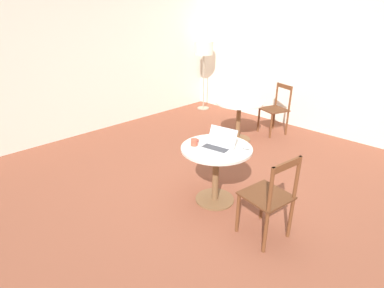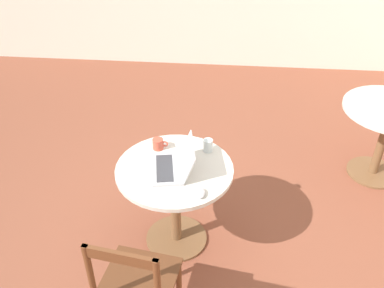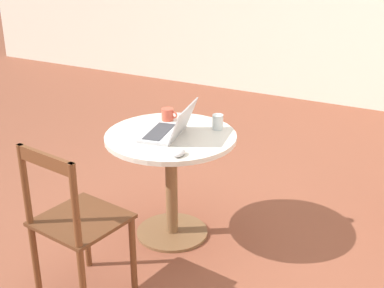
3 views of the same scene
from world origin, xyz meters
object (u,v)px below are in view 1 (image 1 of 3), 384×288
(floor_lamp, at_px, (204,51))
(chair_mid_right, at_px, (276,109))
(cafe_table_mid, at_px, (239,111))
(mug, at_px, (194,142))
(chair_near_front, at_px, (270,198))
(laptop, at_px, (218,144))
(mouse, at_px, (246,147))
(cafe_table_near, at_px, (216,161))
(drinking_glass, at_px, (215,133))

(floor_lamp, bearing_deg, chair_mid_right, -95.83)
(cafe_table_mid, bearing_deg, mug, -157.97)
(chair_near_front, bearing_deg, laptop, 80.83)
(chair_near_front, xyz_separation_m, mouse, (0.32, 0.54, 0.26))
(cafe_table_near, height_order, mouse, mouse)
(chair_near_front, height_order, drinking_glass, chair_near_front)
(mug, height_order, drinking_glass, drinking_glass)
(cafe_table_near, distance_m, chair_near_front, 0.81)
(chair_near_front, bearing_deg, cafe_table_near, 81.12)
(cafe_table_near, distance_m, mouse, 0.38)
(mug, bearing_deg, drinking_glass, 0.66)
(mug, bearing_deg, chair_mid_right, 10.32)
(drinking_glass, bearing_deg, chair_near_front, -108.59)
(drinking_glass, bearing_deg, floor_lamp, 45.26)
(cafe_table_near, bearing_deg, drinking_glass, 45.27)
(chair_mid_right, bearing_deg, laptop, -164.00)
(laptop, bearing_deg, mouse, -49.93)
(cafe_table_near, height_order, drinking_glass, drinking_glass)
(cafe_table_near, relative_size, floor_lamp, 0.53)
(cafe_table_mid, bearing_deg, chair_near_front, -136.38)
(chair_near_front, height_order, chair_mid_right, same)
(drinking_glass, bearing_deg, cafe_table_mid, 26.48)
(chair_mid_right, relative_size, laptop, 2.36)
(mug, bearing_deg, cafe_table_near, -56.31)
(floor_lamp, xyz_separation_m, drinking_glass, (-2.49, -2.52, -0.58))
(chair_near_front, height_order, mouse, chair_near_front)
(cafe_table_mid, height_order, laptop, laptop)
(mouse, distance_m, drinking_glass, 0.48)
(cafe_table_mid, xyz_separation_m, laptop, (-1.73, -0.99, 0.21))
(mouse, bearing_deg, mug, 125.98)
(cafe_table_mid, height_order, chair_near_front, chair_near_front)
(laptop, bearing_deg, chair_near_front, -99.17)
(cafe_table_mid, bearing_deg, chair_mid_right, -19.80)
(chair_mid_right, distance_m, laptop, 2.62)
(chair_near_front, height_order, laptop, same)
(chair_mid_right, distance_m, drinking_glass, 2.35)
(cafe_table_mid, bearing_deg, floor_lamp, 60.95)
(cafe_table_mid, distance_m, mouse, 1.97)
(chair_mid_right, height_order, mug, chair_mid_right)
(chair_mid_right, relative_size, drinking_glass, 9.69)
(floor_lamp, distance_m, mug, 3.85)
(drinking_glass, bearing_deg, cafe_table_near, -134.73)
(mouse, bearing_deg, cafe_table_mid, 38.82)
(cafe_table_mid, relative_size, floor_lamp, 0.53)
(mouse, bearing_deg, floor_lamp, 50.03)
(chair_near_front, relative_size, floor_lamp, 0.60)
(mug, bearing_deg, chair_near_front, -88.93)
(cafe_table_near, height_order, cafe_table_mid, same)
(chair_near_front, xyz_separation_m, laptop, (0.13, 0.77, 0.29))
(laptop, height_order, mouse, laptop)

